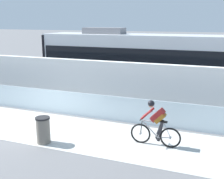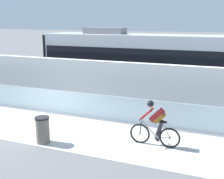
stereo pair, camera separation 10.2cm
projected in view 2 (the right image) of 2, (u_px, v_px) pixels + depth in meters
The scene contains 9 objects.
ground_plane at pixel (32, 126), 11.94m from camera, with size 200.00×200.00×0.00m, color slate.
bike_path_deck at pixel (32, 126), 11.94m from camera, with size 32.00×3.20×0.01m, color beige.
glass_parapet at pixel (56, 102), 13.49m from camera, with size 32.00×0.05×1.09m, color silver.
concrete_barrier_wall at pixel (74, 81), 14.97m from camera, with size 32.00×0.36×2.30m, color white.
tram_rail_near at pixel (95, 92), 17.47m from camera, with size 32.00×0.08×0.01m, color #595654.
tram_rail_far at pixel (105, 87), 18.77m from camera, with size 32.00×0.08×0.01m, color #595654.
tram at pixel (136, 62), 16.84m from camera, with size 11.06×2.54×3.81m.
cyclist_on_bike at pixel (155, 124), 9.89m from camera, with size 1.77×0.58×1.61m.
trash_bin at pixel (43, 130), 10.18m from camera, with size 0.51×0.51×0.96m.
Camera 2 is at (7.27, -9.21, 4.26)m, focal length 46.43 mm.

